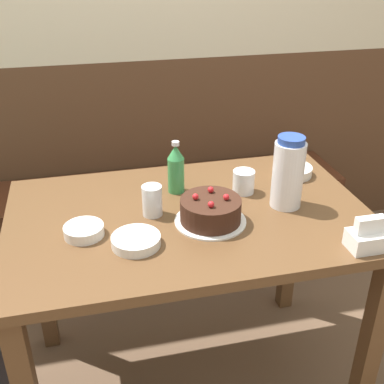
% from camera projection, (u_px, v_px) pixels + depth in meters
% --- Properties ---
extents(ground_plane, '(12.00, 12.00, 0.00)m').
position_uv_depth(ground_plane, '(190.00, 377.00, 1.96)').
color(ground_plane, brown).
extents(back_wall, '(4.80, 0.04, 2.50)m').
position_uv_depth(back_wall, '(139.00, 17.00, 2.27)').
color(back_wall, brown).
rests_on(back_wall, ground_plane).
extents(bench_seat, '(1.96, 0.38, 0.48)m').
position_uv_depth(bench_seat, '(154.00, 223.00, 2.56)').
color(bench_seat, '#472314').
rests_on(bench_seat, ground_plane).
extents(dining_table, '(1.19, 0.76, 0.78)m').
position_uv_depth(dining_table, '(189.00, 242.00, 1.65)').
color(dining_table, brown).
rests_on(dining_table, ground_plane).
extents(birthday_cake, '(0.23, 0.23, 0.10)m').
position_uv_depth(birthday_cake, '(211.00, 211.00, 1.53)').
color(birthday_cake, white).
rests_on(birthday_cake, dining_table).
extents(water_pitcher, '(0.10, 0.10, 0.25)m').
position_uv_depth(water_pitcher, '(288.00, 173.00, 1.59)').
color(water_pitcher, white).
rests_on(water_pitcher, dining_table).
extents(soju_bottle, '(0.06, 0.06, 0.19)m').
position_uv_depth(soju_bottle, '(176.00, 168.00, 1.69)').
color(soju_bottle, '#388E4C').
rests_on(soju_bottle, dining_table).
extents(napkin_holder, '(0.11, 0.08, 0.11)m').
position_uv_depth(napkin_holder, '(368.00, 237.00, 1.40)').
color(napkin_holder, white).
rests_on(napkin_holder, dining_table).
extents(bowl_soup_white, '(0.15, 0.15, 0.03)m').
position_uv_depth(bowl_soup_white, '(292.00, 171.00, 1.84)').
color(bowl_soup_white, white).
rests_on(bowl_soup_white, dining_table).
extents(bowl_rice_small, '(0.12, 0.12, 0.03)m').
position_uv_depth(bowl_rice_small, '(84.00, 231.00, 1.47)').
color(bowl_rice_small, white).
rests_on(bowl_rice_small, dining_table).
extents(bowl_side_dish, '(0.15, 0.15, 0.03)m').
position_uv_depth(bowl_side_dish, '(136.00, 241.00, 1.42)').
color(bowl_side_dish, white).
rests_on(bowl_side_dish, dining_table).
extents(glass_water_tall, '(0.07, 0.07, 0.10)m').
position_uv_depth(glass_water_tall, '(152.00, 201.00, 1.56)').
color(glass_water_tall, silver).
rests_on(glass_water_tall, dining_table).
extents(glass_tumbler_short, '(0.08, 0.08, 0.08)m').
position_uv_depth(glass_tumbler_short, '(244.00, 182.00, 1.71)').
color(glass_tumbler_short, silver).
rests_on(glass_tumbler_short, dining_table).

